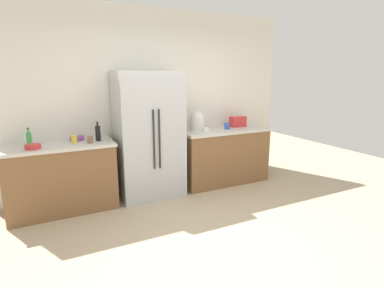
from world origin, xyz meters
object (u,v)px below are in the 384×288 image
at_px(toaster, 238,122).
at_px(cup_b, 74,139).
at_px(rice_cooker, 197,121).
at_px(refrigerator, 149,135).
at_px(cup_c, 227,126).
at_px(bottle_b, 98,133).
at_px(cup_d, 206,130).
at_px(bottle_a, 29,138).
at_px(cup_a, 90,140).
at_px(bowl_a, 77,138).
at_px(bowl_b, 33,147).

xyz_separation_m(toaster, cup_b, (-2.65, -0.09, -0.04)).
relative_size(rice_cooker, cup_b, 3.24).
distance_m(refrigerator, cup_c, 1.34).
bearing_deg(bottle_b, cup_d, -5.05).
relative_size(bottle_a, cup_a, 2.45).
xyz_separation_m(rice_cooker, cup_b, (-1.86, -0.08, -0.10)).
bearing_deg(bowl_a, rice_cooker, -2.14).
distance_m(refrigerator, toaster, 1.63).
distance_m(bottle_a, cup_d, 2.42).
bearing_deg(bowl_a, cup_c, -4.43).
bearing_deg(rice_cooker, bottle_b, -176.17).
height_order(bottle_a, cup_b, bottle_a).
distance_m(toaster, cup_d, 0.80).
bearing_deg(rice_cooker, cup_d, -84.05).
xyz_separation_m(cup_b, cup_d, (1.89, -0.16, -0.01)).
bearing_deg(bowl_b, cup_c, 2.24).
bearing_deg(bowl_b, refrigerator, 5.18).
distance_m(refrigerator, bottle_a, 1.55).
height_order(refrigerator, bottle_b, refrigerator).
relative_size(bottle_b, cup_d, 3.12).
height_order(refrigerator, cup_d, refrigerator).
bearing_deg(cup_d, refrigerator, 169.64).
relative_size(toaster, bottle_b, 1.06).
bearing_deg(cup_a, rice_cooker, 7.14).
height_order(toaster, cup_d, toaster).
bearing_deg(cup_d, bottle_a, 173.40).
distance_m(rice_cooker, bottle_a, 2.38).
height_order(refrigerator, cup_b, refrigerator).
height_order(bottle_b, cup_d, bottle_b).
xyz_separation_m(toaster, bottle_b, (-2.35, -0.11, 0.02)).
bearing_deg(bowl_b, cup_a, 1.00).
relative_size(toaster, cup_b, 2.83).
bearing_deg(cup_a, bottle_b, 41.32).
relative_size(rice_cooker, bottle_b, 1.21).
xyz_separation_m(rice_cooker, cup_d, (0.03, -0.24, -0.11)).
relative_size(refrigerator, cup_c, 18.08).
bearing_deg(toaster, rice_cooker, -179.50).
height_order(bottle_b, cup_a, bottle_b).
relative_size(bottle_a, bowl_b, 1.21).
xyz_separation_m(refrigerator, bowl_b, (-1.50, -0.14, 0.02)).
distance_m(refrigerator, bowl_b, 1.51).
bearing_deg(bowl_a, cup_b, -107.58).
relative_size(rice_cooker, bottle_a, 1.43).
bearing_deg(cup_b, bowl_b, -164.04).
height_order(cup_b, cup_d, cup_b).
bearing_deg(bottle_b, cup_c, -0.19).
height_order(bottle_b, bowl_b, bottle_b).
xyz_separation_m(cup_d, bowl_b, (-2.37, 0.02, -0.01)).
bearing_deg(cup_d, toaster, 18.22).
bearing_deg(refrigerator, cup_c, -1.08).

